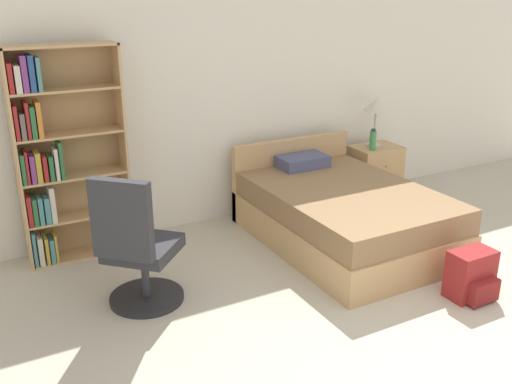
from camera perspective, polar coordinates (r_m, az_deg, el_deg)
name	(u,v)px	position (r m, az deg, el deg)	size (l,w,h in m)	color
ground_plane	(493,383)	(3.94, 22.64, -17.20)	(14.00, 14.00, 0.00)	#BCB29E
wall_back	(246,90)	(5.79, -0.96, 10.19)	(9.00, 0.06, 2.60)	silver
bookshelf	(57,158)	(5.07, -19.26, 3.26)	(0.90, 0.27, 1.85)	tan
bed	(341,213)	(5.38, 8.47, -2.09)	(1.36, 1.97, 0.79)	tan
office_chair	(137,251)	(4.26, -11.81, -5.79)	(0.72, 0.72, 1.07)	#232326
nightstand	(374,172)	(6.57, 11.71, 1.98)	(0.54, 0.42, 0.60)	tan
table_lamp	(376,107)	(6.40, 11.92, 8.33)	(0.26, 0.26, 0.54)	#B2B2B7
water_bottle	(373,140)	(6.30, 11.60, 5.11)	(0.07, 0.07, 0.23)	#3F8C4C
backpack_red	(472,276)	(4.72, 20.76, -7.83)	(0.35, 0.29, 0.38)	maroon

